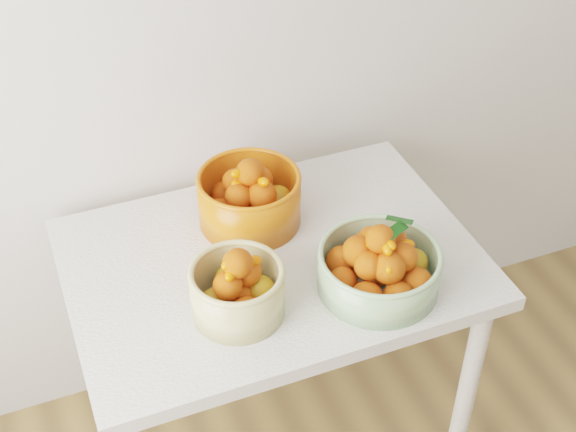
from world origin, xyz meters
name	(u,v)px	position (x,y,z in m)	size (l,w,h in m)	color
table	(273,285)	(-0.42, 1.60, 0.65)	(1.00, 0.70, 0.75)	silver
bowl_cream	(238,289)	(-0.56, 1.46, 0.82)	(0.24, 0.24, 0.18)	tan
bowl_green	(379,266)	(-0.23, 1.41, 0.81)	(0.38, 0.38, 0.19)	#94BB88
bowl_orange	(249,198)	(-0.42, 1.75, 0.83)	(0.30, 0.30, 0.19)	#D95613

